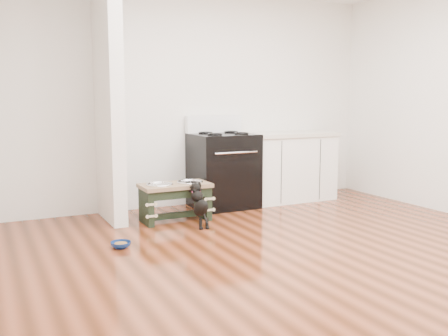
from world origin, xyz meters
TOP-DOWN VIEW (x-y plane):
  - ground at (0.00, 0.00)m, footprint 5.00×5.00m
  - room_shell at (0.00, 0.00)m, footprint 5.00×5.00m
  - partition_wall at (-1.18, 2.10)m, footprint 0.15×0.80m
  - oven_range at (0.25, 2.16)m, footprint 0.76×0.69m
  - cabinet_run at (1.23, 2.18)m, footprint 1.24×0.64m
  - dog_feeder at (-0.55, 1.74)m, footprint 0.77×0.41m
  - puppy at (-0.41, 1.38)m, footprint 0.13×0.39m
  - floor_bowl at (-1.36, 1.00)m, footprint 0.23×0.23m

SIDE VIEW (x-z plane):
  - ground at x=0.00m, z-range 0.00..0.00m
  - floor_bowl at x=-1.36m, z-range 0.00..0.06m
  - puppy at x=-0.41m, z-range 0.02..0.49m
  - dog_feeder at x=-0.55m, z-range 0.08..0.52m
  - cabinet_run at x=1.23m, z-range 0.00..0.91m
  - oven_range at x=0.25m, z-range -0.09..1.05m
  - partition_wall at x=-1.18m, z-range 0.00..2.70m
  - room_shell at x=0.00m, z-range -0.88..4.12m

